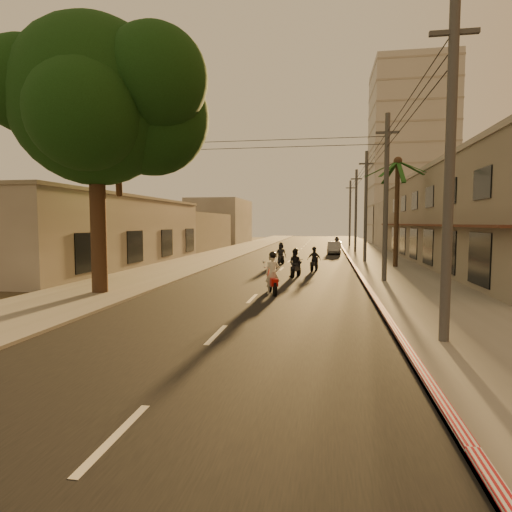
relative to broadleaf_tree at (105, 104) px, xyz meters
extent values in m
plane|color=#383023|center=(6.61, -2.14, -8.48)|extent=(160.00, 160.00, 0.00)
cube|color=black|center=(6.61, 17.86, -8.47)|extent=(10.00, 140.00, 0.02)
cube|color=slate|center=(14.11, 17.86, -8.42)|extent=(5.00, 140.00, 0.12)
cube|color=slate|center=(-0.89, 17.86, -8.42)|extent=(5.00, 140.00, 0.12)
cube|color=red|center=(11.71, 12.86, -8.38)|extent=(0.20, 60.00, 0.20)
cube|color=gray|center=(20.61, 15.86, -4.98)|extent=(8.00, 34.00, 7.00)
cube|color=#ACA59B|center=(20.61, 15.86, -1.33)|extent=(8.20, 34.20, 0.30)
cube|color=#48281C|center=(16.31, 15.86, -5.38)|extent=(0.80, 34.00, 0.12)
cube|color=#ACA59B|center=(-7.39, 11.86, -5.98)|extent=(8.00, 24.00, 5.00)
cube|color=gray|center=(-7.39, 11.86, -3.38)|extent=(8.20, 24.20, 0.20)
cube|color=#B7B5B2|center=(22.61, 53.86, 5.52)|extent=(12.00, 12.00, 28.00)
cylinder|color=black|center=(-0.39, -0.14, -5.48)|extent=(0.70, 0.70, 6.00)
cylinder|color=black|center=(0.41, 0.26, -2.48)|extent=(1.22, 2.17, 3.04)
cylinder|color=black|center=(-0.99, -0.44, -2.28)|extent=(1.31, 1.49, 2.73)
sphere|color=black|center=(-0.39, -0.14, 0.02)|extent=(7.20, 7.20, 7.20)
sphere|color=black|center=(1.81, 0.86, -0.48)|extent=(5.20, 5.20, 5.20)
sphere|color=black|center=(-2.19, 0.66, -0.28)|extent=(4.80, 4.80, 4.80)
sphere|color=black|center=(0.21, -1.94, -0.88)|extent=(4.60, 4.60, 4.60)
sphere|color=black|center=(2.61, -0.64, 0.72)|extent=(4.40, 4.40, 4.40)
sphere|color=black|center=(-2.79, -1.34, 0.52)|extent=(4.00, 4.00, 4.00)
sphere|color=black|center=(0.81, 2.26, 1.12)|extent=(4.40, 4.40, 4.40)
cylinder|color=black|center=(14.61, 13.86, -4.68)|extent=(0.32, 0.32, 7.60)
sphere|color=black|center=(14.61, 13.86, -0.88)|extent=(0.60, 0.60, 0.60)
cylinder|color=#38383A|center=(12.81, -6.14, -3.98)|extent=(0.26, 0.26, 9.00)
cube|color=#38383A|center=(12.81, -6.14, -0.48)|extent=(1.20, 0.12, 0.12)
cylinder|color=#38383A|center=(12.81, 5.86, -3.98)|extent=(0.26, 0.26, 9.00)
cube|color=#38383A|center=(12.81, 5.86, -0.48)|extent=(1.20, 0.12, 0.12)
cylinder|color=#38383A|center=(12.81, 17.86, -3.98)|extent=(0.26, 0.26, 9.00)
cube|color=#38383A|center=(12.81, 17.86, -0.48)|extent=(1.20, 0.12, 0.12)
cylinder|color=#38383A|center=(12.81, 29.86, -3.98)|extent=(0.26, 0.26, 9.00)
cube|color=#38383A|center=(12.81, 29.86, -0.48)|extent=(1.20, 0.12, 0.12)
cylinder|color=#38383A|center=(12.81, 41.86, -3.98)|extent=(0.26, 0.26, 9.00)
cube|color=#38383A|center=(12.81, 41.86, -0.48)|extent=(1.20, 0.12, 0.12)
cube|color=#ACA59B|center=(20.61, 42.86, -5.48)|extent=(8.00, 14.00, 6.00)
cube|color=#ACA59B|center=(-7.39, 31.86, -6.28)|extent=(8.00, 14.00, 4.40)
cube|color=#ACA59B|center=(-7.39, 49.86, -4.98)|extent=(8.00, 14.00, 7.00)
cylinder|color=black|center=(7.11, 1.90, -8.17)|extent=(0.28, 0.62, 0.61)
cylinder|color=black|center=(7.50, 0.59, -8.17)|extent=(0.28, 0.62, 0.61)
cube|color=#B5100D|center=(7.32, 1.16, -7.87)|extent=(0.64, 1.24, 0.33)
cube|color=#B5100D|center=(7.17, 1.69, -7.71)|extent=(0.35, 0.20, 0.66)
cylinder|color=silver|center=(7.13, 1.82, -7.32)|extent=(0.59, 0.21, 0.04)
imported|color=beige|center=(7.32, 1.16, -7.55)|extent=(0.91, 0.81, 1.84)
sphere|color=black|center=(7.32, 1.16, -6.68)|extent=(0.33, 0.33, 0.33)
sphere|color=silver|center=(6.84, 1.71, -7.05)|extent=(0.13, 0.13, 0.13)
sphere|color=silver|center=(7.43, 1.88, -7.05)|extent=(0.13, 0.13, 0.13)
cylinder|color=black|center=(8.06, 8.14, -8.20)|extent=(0.23, 0.56, 0.55)
cylinder|color=black|center=(7.77, 6.95, -8.20)|extent=(0.23, 0.56, 0.55)
cube|color=black|center=(7.90, 7.47, -7.94)|extent=(0.52, 1.12, 0.29)
cube|color=black|center=(8.02, 7.95, -7.79)|extent=(0.31, 0.17, 0.59)
cylinder|color=silver|center=(8.05, 8.06, -7.44)|extent=(0.53, 0.17, 0.04)
imported|color=black|center=(7.90, 7.47, -7.65)|extent=(1.09, 0.99, 1.65)
sphere|color=black|center=(7.90, 7.47, -6.87)|extent=(0.29, 0.29, 0.29)
cylinder|color=black|center=(9.05, 11.56, -8.21)|extent=(0.21, 0.53, 0.52)
cylinder|color=black|center=(8.78, 10.42, -8.21)|extent=(0.21, 0.53, 0.52)
cube|color=black|center=(8.90, 10.92, -7.96)|extent=(0.49, 1.06, 0.28)
cube|color=black|center=(9.01, 11.38, -7.82)|extent=(0.29, 0.16, 0.56)
cylinder|color=silver|center=(9.03, 11.48, -7.50)|extent=(0.51, 0.16, 0.04)
imported|color=black|center=(8.90, 10.92, -7.69)|extent=(1.09, 0.80, 1.57)
sphere|color=black|center=(8.90, 10.92, -6.96)|extent=(0.28, 0.28, 0.28)
cylinder|color=black|center=(5.97, 16.27, -8.20)|extent=(0.25, 0.55, 0.54)
cylinder|color=black|center=(6.33, 15.11, -8.20)|extent=(0.25, 0.55, 0.54)
cube|color=black|center=(6.17, 15.62, -7.94)|extent=(0.57, 1.10, 0.29)
cube|color=black|center=(6.03, 16.08, -7.80)|extent=(0.31, 0.18, 0.58)
cylinder|color=silver|center=(5.99, 16.19, -7.46)|extent=(0.52, 0.19, 0.04)
imported|color=black|center=(6.17, 15.62, -7.66)|extent=(1.09, 0.96, 1.63)
sphere|color=black|center=(6.17, 15.62, -6.90)|extent=(0.29, 0.29, 0.29)
cylinder|color=black|center=(10.99, 29.88, -8.20)|extent=(0.24, 0.56, 0.55)
cylinder|color=black|center=(10.67, 28.69, -8.20)|extent=(0.24, 0.56, 0.55)
cube|color=black|center=(10.81, 29.21, -7.93)|extent=(0.55, 1.12, 0.30)
cube|color=black|center=(10.94, 29.69, -7.78)|extent=(0.31, 0.17, 0.59)
cylinder|color=silver|center=(10.97, 29.81, -7.44)|extent=(0.54, 0.18, 0.04)
imported|color=black|center=(10.81, 29.21, -7.64)|extent=(1.39, 1.16, 1.66)
sphere|color=black|center=(10.81, 29.21, -6.86)|extent=(0.30, 0.30, 0.30)
imported|color=gray|center=(10.53, 27.55, -7.83)|extent=(1.68, 4.03, 1.29)
camera|label=1|loc=(9.72, -17.92, -5.25)|focal=30.00mm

